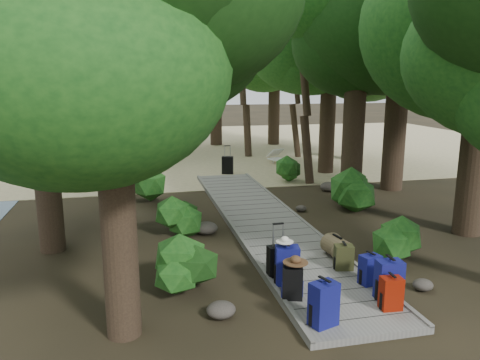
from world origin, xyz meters
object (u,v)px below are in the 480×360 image
object	(u,v)px
backpack_right_b	(389,278)
duffel_right_khaki	(337,247)
backpack_right_a	(391,292)
backpack_left_c	(287,263)
backpack_left_a	(324,302)
backpack_left_b	(292,281)
backpack_right_d	(344,256)
sun_lounger	(280,157)
lone_suitcase_on_sand	(228,165)
backpack_right_c	(370,268)
suitcase_on_boardwalk	(278,261)
kayak	(153,166)

from	to	relation	value
backpack_right_b	duffel_right_khaki	xyz separation A→B (m)	(-0.03, 2.02, -0.17)
backpack_right_a	duffel_right_khaki	bearing A→B (deg)	91.27
backpack_left_c	backpack_left_a	bearing A→B (deg)	-76.49
backpack_right_a	backpack_left_b	bearing A→B (deg)	157.53
backpack_right_d	sun_lounger	bearing A→B (deg)	89.41
backpack_right_b	lone_suitcase_on_sand	bearing A→B (deg)	95.98
backpack_left_c	backpack_right_a	bearing A→B (deg)	-33.14
backpack_right_d	backpack_right_a	bearing A→B (deg)	-77.49
backpack_right_b	duffel_right_khaki	distance (m)	2.03
backpack_left_a	backpack_right_b	size ratio (longest dim) A/B	1.00
backpack_right_c	sun_lounger	size ratio (longest dim) A/B	0.32
backpack_left_a	backpack_left_b	xyz separation A→B (m)	(-0.17, 0.95, -0.07)
backpack_left_a	backpack_right_d	size ratio (longest dim) A/B	1.40
backpack_right_b	backpack_right_c	size ratio (longest dim) A/B	1.26
backpack_left_b	sun_lounger	distance (m)	13.59
backpack_left_a	backpack_right_a	world-z (taller)	backpack_left_a
backpack_left_c	backpack_right_b	bearing A→B (deg)	-22.40
duffel_right_khaki	sun_lounger	xyz separation A→B (m)	(2.37, 11.39, -0.01)
backpack_left_b	suitcase_on_boardwalk	bearing A→B (deg)	105.27
backpack_right_d	kayak	world-z (taller)	backpack_right_d
backpack_right_a	duffel_right_khaki	world-z (taller)	backpack_right_a
kayak	backpack_left_c	bearing A→B (deg)	-71.66
backpack_left_b	backpack_left_c	distance (m)	0.60
backpack_left_b	backpack_left_a	bearing A→B (deg)	-62.74
backpack_left_a	backpack_left_b	bearing A→B (deg)	80.91
backpack_left_c	backpack_right_b	size ratio (longest dim) A/B	1.03
backpack_right_b	suitcase_on_boardwalk	bearing A→B (deg)	142.59
backpack_left_c	backpack_right_c	xyz separation A→B (m)	(1.47, -0.35, -0.09)
suitcase_on_boardwalk	kayak	size ratio (longest dim) A/B	0.20
backpack_right_a	backpack_right_c	bearing A→B (deg)	86.13
suitcase_on_boardwalk	backpack_right_c	bearing A→B (deg)	-29.77
backpack_left_c	backpack_right_d	world-z (taller)	backpack_left_c
backpack_left_b	backpack_right_b	size ratio (longest dim) A/B	0.82
backpack_left_b	kayak	xyz separation A→B (m)	(-1.79, 12.96, -0.27)
backpack_right_d	duffel_right_khaki	bearing A→B (deg)	88.29
backpack_right_a	duffel_right_khaki	size ratio (longest dim) A/B	0.94
lone_suitcase_on_sand	sun_lounger	distance (m)	3.24
backpack_left_b	lone_suitcase_on_sand	bearing A→B (deg)	101.57
backpack_left_b	backpack_right_d	distance (m)	1.71
backpack_right_a	backpack_left_a	bearing A→B (deg)	-165.51
kayak	backpack_left_b	bearing A→B (deg)	-72.47
backpack_left_a	backpack_right_b	world-z (taller)	backpack_right_b
backpack_right_d	suitcase_on_boardwalk	xyz separation A→B (m)	(-1.37, -0.01, 0.03)
backpack_left_c	backpack_right_c	bearing A→B (deg)	-2.24
lone_suitcase_on_sand	suitcase_on_boardwalk	bearing A→B (deg)	-78.12
backpack_left_c	duffel_right_khaki	xyz separation A→B (m)	(1.45, 1.04, -0.18)
backpack_right_d	suitcase_on_boardwalk	distance (m)	1.37
backpack_right_d	suitcase_on_boardwalk	bearing A→B (deg)	-168.16
backpack_left_a	suitcase_on_boardwalk	xyz separation A→B (m)	(-0.13, 1.92, -0.08)
backpack_left_a	duffel_right_khaki	xyz separation A→B (m)	(1.39, 2.58, -0.17)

